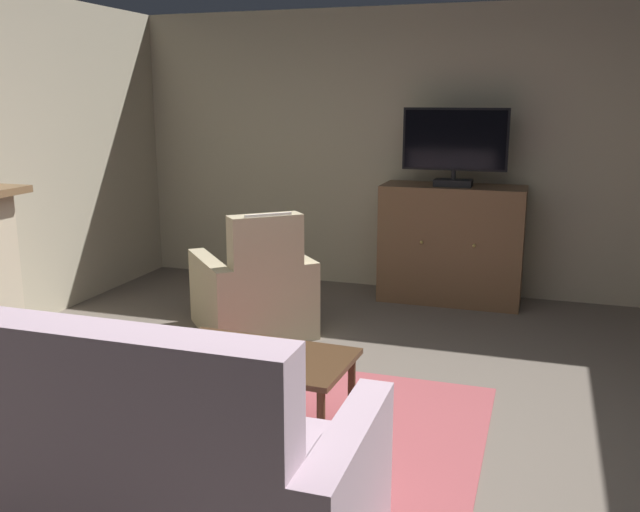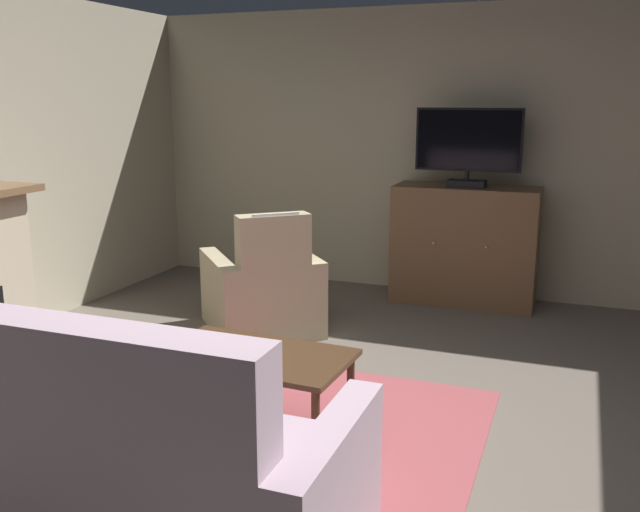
# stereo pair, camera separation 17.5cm
# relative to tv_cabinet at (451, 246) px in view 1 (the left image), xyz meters

# --- Properties ---
(ground_plane) EXTENTS (6.53, 7.30, 0.04)m
(ground_plane) POSITION_rel_tv_cabinet_xyz_m (-0.22, -3.05, -0.53)
(ground_plane) COLOR #665B51
(wall_back) EXTENTS (6.53, 0.10, 2.64)m
(wall_back) POSITION_rel_tv_cabinet_xyz_m (-0.22, 0.35, 0.81)
(wall_back) COLOR #B2A88E
(wall_back) RESTS_ON ground_plane
(rug_central) EXTENTS (2.12, 2.09, 0.01)m
(rug_central) POSITION_rel_tv_cabinet_xyz_m (-0.49, -2.97, -0.50)
(rug_central) COLOR #9E474C
(rug_central) RESTS_ON ground_plane
(tv_cabinet) EXTENTS (1.26, 0.53, 1.06)m
(tv_cabinet) POSITION_rel_tv_cabinet_xyz_m (0.00, 0.00, 0.00)
(tv_cabinet) COLOR #4A3523
(tv_cabinet) RESTS_ON ground_plane
(television) EXTENTS (0.91, 0.20, 0.68)m
(television) POSITION_rel_tv_cabinet_xyz_m (0.00, -0.05, 0.92)
(television) COLOR black
(television) RESTS_ON tv_cabinet
(coffee_table) EXTENTS (1.07, 0.64, 0.45)m
(coffee_table) POSITION_rel_tv_cabinet_xyz_m (-0.67, -2.89, -0.11)
(coffee_table) COLOR #422B19
(coffee_table) RESTS_ON ground_plane
(tv_remote) EXTENTS (0.08, 0.18, 0.02)m
(tv_remote) POSITION_rel_tv_cabinet_xyz_m (-0.89, -2.96, -0.05)
(tv_remote) COLOR black
(tv_remote) RESTS_ON coffee_table
(sofa_floral) EXTENTS (1.55, 0.91, 1.06)m
(sofa_floral) POSITION_rel_tv_cabinet_xyz_m (-0.56, -3.99, -0.17)
(sofa_floral) COLOR #AD93A3
(sofa_floral) RESTS_ON ground_plane
(armchair_by_fireplace) EXTENTS (1.19, 1.20, 1.01)m
(armchair_by_fireplace) POSITION_rel_tv_cabinet_xyz_m (-1.36, -1.35, -0.19)
(armchair_by_fireplace) COLOR tan
(armchair_by_fireplace) RESTS_ON ground_plane
(cat) EXTENTS (0.71, 0.24, 0.20)m
(cat) POSITION_rel_tv_cabinet_xyz_m (-1.59, -3.33, -0.42)
(cat) COLOR #2D2D33
(cat) RESTS_ON ground_plane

